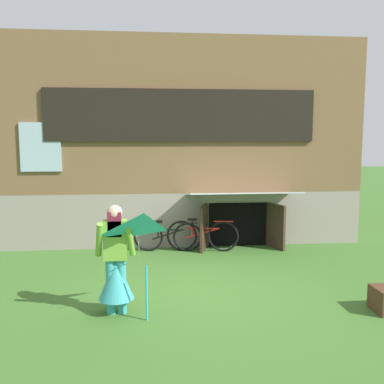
{
  "coord_description": "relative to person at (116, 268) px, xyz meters",
  "views": [
    {
      "loc": [
        -0.78,
        -7.17,
        2.61
      ],
      "look_at": [
        0.03,
        0.86,
        1.59
      ],
      "focal_mm": 40.86,
      "sensor_mm": 36.0,
      "label": 1
    }
  ],
  "objects": [
    {
      "name": "person",
      "position": [
        0.0,
        0.0,
        0.0
      ],
      "size": [
        0.61,
        0.52,
        1.64
      ],
      "rotation": [
        0.0,
        0.0,
        -0.25
      ],
      "color": "teal",
      "rests_on": "ground_plane"
    },
    {
      "name": "log_house",
      "position": [
        1.28,
        6.04,
        1.78
      ],
      "size": [
        8.79,
        5.51,
        4.95
      ],
      "color": "gray",
      "rests_on": "ground_plane"
    },
    {
      "name": "kite",
      "position": [
        0.43,
        -0.5,
        0.55
      ],
      "size": [
        0.88,
        0.9,
        1.49
      ],
      "color": "#2DB2CC",
      "rests_on": "ground_plane"
    },
    {
      "name": "bicycle_red",
      "position": [
        1.71,
        3.44,
        -0.32
      ],
      "size": [
        1.64,
        0.34,
        0.76
      ],
      "rotation": [
        0.0,
        0.0,
        -0.18
      ],
      "color": "black",
      "rests_on": "ground_plane"
    },
    {
      "name": "bicycle_black",
      "position": [
        0.92,
        3.5,
        -0.34
      ],
      "size": [
        1.56,
        0.23,
        0.72
      ],
      "rotation": [
        0.0,
        0.0,
        -0.12
      ],
      "color": "black",
      "rests_on": "ground_plane"
    },
    {
      "name": "ground_plane",
      "position": [
        1.27,
        0.85,
        -0.69
      ],
      "size": [
        60.0,
        60.0,
        0.0
      ],
      "primitive_type": "plane",
      "color": "#3D6B28"
    }
  ]
}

